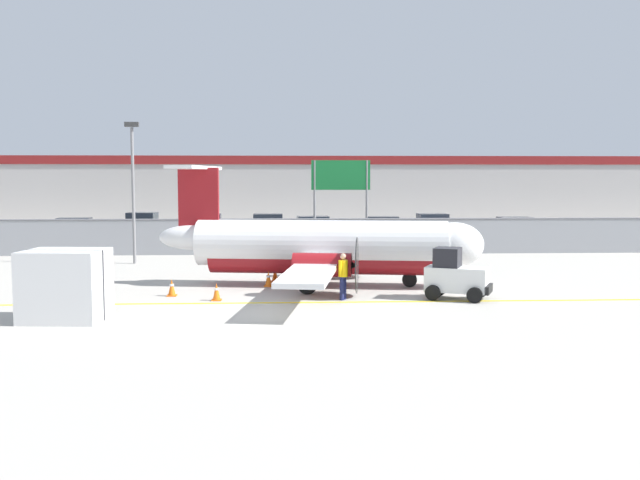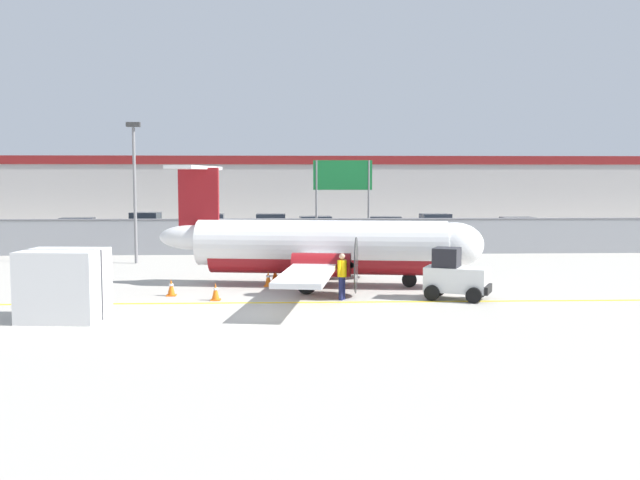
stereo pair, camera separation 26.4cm
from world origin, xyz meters
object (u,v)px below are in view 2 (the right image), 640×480
Objects in this scene: parked_car_4 at (314,227)px; apron_light_pole at (135,180)px; baggage_tug at (455,276)px; parked_car_7 at (516,229)px; parked_car_0 at (76,229)px; traffic_cone_near_left at (171,288)px; parked_car_5 at (384,228)px; parked_car_1 at (147,222)px; ground_crew_worker at (342,274)px; traffic_cone_far_left at (268,279)px; highway_sign at (343,183)px; parked_car_3 at (269,224)px; cargo_container at (64,285)px; commuter_airplane at (327,247)px; parked_car_6 at (434,224)px; traffic_cone_far_right at (216,292)px; traffic_cone_near_right at (275,275)px; parked_car_2 at (211,224)px.

apron_light_pole reaches higher than parked_car_4.
baggage_tug reaches higher than parked_car_7.
apron_light_pole is at bearing 112.48° from parked_car_0.
apron_light_pole is at bearing 108.78° from traffic_cone_near_left.
parked_car_0 is at bearing 118.64° from apron_light_pole.
parked_car_0 and parked_car_5 have the same top height.
parked_car_1 is (3.36, 7.48, 0.00)m from parked_car_0.
ground_crew_worker is 4.39m from traffic_cone_far_left.
highway_sign reaches higher than parked_car_1.
parked_car_0 is 30.54m from parked_car_7.
ground_crew_worker and parked_car_3 have the same top height.
parked_car_0 and parked_car_4 have the same top height.
cargo_container reaches higher than parked_car_1.
commuter_airplane is 3.72× the size of parked_car_6.
parked_car_5 is at bearing 112.41° from baggage_tug.
traffic_cone_far_right is (-1.80, -3.26, 0.00)m from traffic_cone_far_left.
ground_crew_worker is 2.66× the size of traffic_cone_near_right.
baggage_tug is 35.98m from parked_car_1.
ground_crew_worker is at bearing -74.86° from commuter_airplane.
parked_car_0 is at bearing 9.11° from parked_car_5.
traffic_cone_near_left is 0.15× the size of parked_car_4.
parked_car_4 is (4.37, 25.14, 0.58)m from traffic_cone_far_right.
parked_car_7 is (9.11, -1.12, 0.00)m from parked_car_5.
parked_car_0 is at bearing -3.20° from parked_car_7.
parked_car_0 is at bearing 154.79° from baggage_tug.
cargo_container is 32.56m from parked_car_3.
commuter_airplane reaches higher than parked_car_4.
apron_light_pole is at bearing 51.11° from parked_car_4.
parked_car_2 is (-12.10, 28.98, 0.04)m from baggage_tug.
baggage_tug is 28.81m from parked_car_6.
traffic_cone_far_left is 11.58m from apron_light_pole.
traffic_cone_far_left is at bearing 78.07° from parked_car_5.
parked_car_5 is at bearing 41.46° from apron_light_pole.
parked_car_5 reaches higher than traffic_cone_near_left.
highway_sign is (10.24, 21.16, 3.04)m from cargo_container.
highway_sign is at bearing 122.81° from baggage_tug.
ground_crew_worker is 0.40× the size of parked_car_3.
traffic_cone_near_right is 0.15× the size of parked_car_3.
parked_car_2 is at bearing 115.23° from commuter_airplane.
apron_light_pole is (-9.51, 8.13, 2.70)m from commuter_airplane.
parked_car_6 is (25.74, 4.39, 0.00)m from parked_car_0.
parked_car_5 is at bearing 69.09° from traffic_cone_far_right.
apron_light_pole is (-7.37, 6.97, 3.99)m from traffic_cone_near_right.
ground_crew_worker is (-4.12, 0.03, 0.10)m from baggage_tug.
parked_car_2 is (-5.19, 25.61, 0.58)m from traffic_cone_far_left.
parked_car_7 reaches higher than traffic_cone_near_left.
baggage_tug is 4.02× the size of traffic_cone_far_right.
traffic_cone_far_right is (-8.71, 0.10, -0.54)m from baggage_tug.
commuter_airplane is at bearing 86.01° from parked_car_4.
traffic_cone_far_left is 15.57m from highway_sign.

